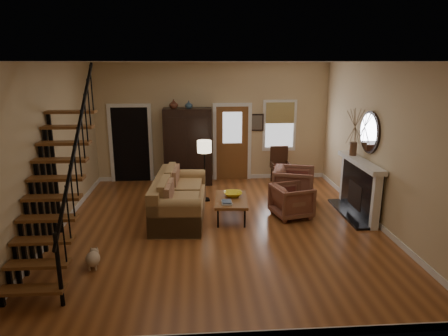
{
  "coord_description": "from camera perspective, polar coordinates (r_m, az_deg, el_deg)",
  "views": [
    {
      "loc": [
        -0.47,
        -7.64,
        3.29
      ],
      "look_at": [
        0.1,
        0.4,
        1.15
      ],
      "focal_mm": 32.0,
      "sensor_mm": 36.0,
      "label": 1
    }
  ],
  "objects": [
    {
      "name": "room",
      "position": [
        9.57,
        -3.66,
        4.09
      ],
      "size": [
        7.0,
        7.33,
        3.3
      ],
      "color": "#955126",
      "rests_on": "ground"
    },
    {
      "name": "staircase",
      "position": [
        6.96,
        -23.3,
        -0.43
      ],
      "size": [
        0.94,
        2.8,
        3.2
      ],
      "primitive_type": null,
      "color": "brown",
      "rests_on": "ground"
    },
    {
      "name": "fireplace",
      "position": [
        9.26,
        19.0,
        -1.97
      ],
      "size": [
        0.33,
        1.95,
        2.3
      ],
      "color": "black",
      "rests_on": "ground"
    },
    {
      "name": "armoire",
      "position": [
        11.03,
        -5.17,
        3.08
      ],
      "size": [
        1.3,
        0.6,
        2.1
      ],
      "primitive_type": null,
      "color": "black",
      "rests_on": "ground"
    },
    {
      "name": "vase_a",
      "position": [
        10.76,
        -7.21,
        9.06
      ],
      "size": [
        0.24,
        0.24,
        0.25
      ],
      "primitive_type": "imported",
      "color": "#4C2619",
      "rests_on": "armoire"
    },
    {
      "name": "vase_b",
      "position": [
        10.75,
        -5.05,
        9.01
      ],
      "size": [
        0.2,
        0.2,
        0.21
      ],
      "primitive_type": "imported",
      "color": "#334C60",
      "rests_on": "armoire"
    },
    {
      "name": "sofa",
      "position": [
        8.76,
        -6.33,
        -4.18
      ],
      "size": [
        1.18,
        2.46,
        0.89
      ],
      "primitive_type": null,
      "rotation": [
        0.0,
        0.0,
        -0.06
      ],
      "color": "#9A7446",
      "rests_on": "ground"
    },
    {
      "name": "coffee_table",
      "position": [
        8.69,
        1.03,
        -5.79
      ],
      "size": [
        0.78,
        1.23,
        0.45
      ],
      "primitive_type": null,
      "rotation": [
        0.0,
        0.0,
        -0.08
      ],
      "color": "brown",
      "rests_on": "ground"
    },
    {
      "name": "bowl",
      "position": [
        8.74,
        1.27,
        -3.75
      ],
      "size": [
        0.4,
        0.4,
        0.1
      ],
      "primitive_type": "imported",
      "color": "yellow",
      "rests_on": "coffee_table"
    },
    {
      "name": "books",
      "position": [
        8.31,
        0.39,
        -4.9
      ],
      "size": [
        0.22,
        0.29,
        0.05
      ],
      "primitive_type": null,
      "color": "beige",
      "rests_on": "coffee_table"
    },
    {
      "name": "armchair_left",
      "position": [
        8.86,
        9.65,
        -4.66
      ],
      "size": [
        0.96,
        0.94,
        0.72
      ],
      "primitive_type": "imported",
      "rotation": [
        0.0,
        0.0,
        1.82
      ],
      "color": "maroon",
      "rests_on": "ground"
    },
    {
      "name": "armchair_right",
      "position": [
        9.72,
        9.95,
        -2.46
      ],
      "size": [
        1.19,
        1.17,
        0.87
      ],
      "primitive_type": "imported",
      "rotation": [
        0.0,
        0.0,
        1.26
      ],
      "color": "maroon",
      "rests_on": "ground"
    },
    {
      "name": "floor_lamp",
      "position": [
        9.65,
        -2.78,
        -0.43
      ],
      "size": [
        0.38,
        0.38,
        1.49
      ],
      "primitive_type": null,
      "rotation": [
        0.0,
        0.0,
        0.12
      ],
      "color": "black",
      "rests_on": "ground"
    },
    {
      "name": "side_chair",
      "position": [
        11.2,
        8.04,
        0.33
      ],
      "size": [
        0.54,
        0.54,
        1.02
      ],
      "primitive_type": null,
      "color": "#3B2013",
      "rests_on": "ground"
    },
    {
      "name": "dog",
      "position": [
        7.07,
        -18.23,
        -12.37
      ],
      "size": [
        0.27,
        0.42,
        0.29
      ],
      "primitive_type": null,
      "rotation": [
        0.0,
        0.0,
        0.1
      ],
      "color": "#D0B28E",
      "rests_on": "ground"
    }
  ]
}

